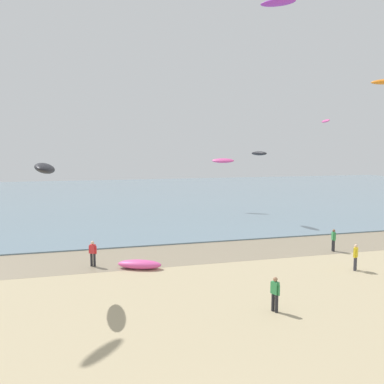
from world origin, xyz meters
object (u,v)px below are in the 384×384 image
(person_mid_beach, at_px, (356,256))
(grounded_kite, at_px, (140,264))
(kite_aloft_6, at_px, (326,121))
(kite_aloft_8, at_px, (259,153))
(kite_aloft_2, at_px, (223,161))
(person_right_flank, at_px, (333,239))
(person_nearest_camera, at_px, (275,293))
(person_left_flank, at_px, (93,253))
(kite_aloft_0, at_px, (45,168))
(kite_aloft_7, at_px, (278,3))

(person_mid_beach, xyz_separation_m, grounded_kite, (-13.36, 3.91, -0.63))
(kite_aloft_6, relative_size, kite_aloft_8, 0.76)
(kite_aloft_2, xyz_separation_m, kite_aloft_6, (11.52, -4.39, 4.81))
(person_mid_beach, relative_size, kite_aloft_2, 0.60)
(person_right_flank, xyz_separation_m, grounded_kite, (-14.86, -0.59, -0.63))
(kite_aloft_2, relative_size, kite_aloft_8, 1.08)
(kite_aloft_8, bearing_deg, person_nearest_camera, 150.01)
(kite_aloft_2, bearing_deg, kite_aloft_6, 12.40)
(person_mid_beach, bearing_deg, kite_aloft_8, 87.05)
(person_left_flank, xyz_separation_m, kite_aloft_0, (-2.34, -4.32, 5.84))
(person_nearest_camera, distance_m, person_mid_beach, 9.17)
(grounded_kite, distance_m, kite_aloft_7, 21.81)
(person_left_flank, relative_size, kite_aloft_8, 0.65)
(person_nearest_camera, bearing_deg, kite_aloft_8, 67.54)
(person_nearest_camera, distance_m, kite_aloft_8, 24.00)
(person_nearest_camera, xyz_separation_m, kite_aloft_0, (-10.65, 5.45, 5.84))
(person_nearest_camera, relative_size, person_mid_beach, 1.00)
(kite_aloft_6, distance_m, kite_aloft_7, 20.89)
(person_nearest_camera, relative_size, person_right_flank, 1.00)
(person_left_flank, bearing_deg, grounded_kite, -24.24)
(kite_aloft_2, bearing_deg, kite_aloft_0, -93.83)
(person_mid_beach, bearing_deg, person_left_flank, 162.19)
(kite_aloft_0, height_order, kite_aloft_7, kite_aloft_7)
(person_left_flank, distance_m, kite_aloft_2, 26.46)
(person_left_flank, xyz_separation_m, kite_aloft_2, (16.21, 20.20, 5.44))
(person_mid_beach, xyz_separation_m, person_right_flank, (1.51, 4.51, 0.00))
(person_nearest_camera, xyz_separation_m, kite_aloft_2, (7.89, 29.97, 5.44))
(person_nearest_camera, height_order, person_right_flank, same)
(person_mid_beach, bearing_deg, kite_aloft_0, 177.21)
(person_left_flank, bearing_deg, person_mid_beach, -17.81)
(kite_aloft_2, bearing_deg, person_left_flank, -95.48)
(kite_aloft_0, distance_m, kite_aloft_7, 21.27)
(kite_aloft_7, bearing_deg, kite_aloft_6, 79.72)
(kite_aloft_0, bearing_deg, grounded_kite, 121.17)
(person_right_flank, xyz_separation_m, kite_aloft_7, (-3.74, 2.68, 17.85))
(person_mid_beach, distance_m, kite_aloft_6, 26.05)
(person_left_flank, relative_size, kite_aloft_6, 0.86)
(kite_aloft_6, height_order, kite_aloft_7, kite_aloft_7)
(kite_aloft_0, xyz_separation_m, kite_aloft_7, (16.39, 6.28, 12.01))
(person_right_flank, xyz_separation_m, kite_aloft_8, (-0.64, 12.33, 6.42))
(kite_aloft_2, bearing_deg, person_right_flank, -52.41)
(person_right_flank, height_order, kite_aloft_8, kite_aloft_8)
(kite_aloft_0, distance_m, kite_aloft_2, 30.75)
(kite_aloft_8, bearing_deg, person_left_flank, 116.55)
(person_mid_beach, xyz_separation_m, person_left_flank, (-16.28, 5.23, 0.00))
(person_mid_beach, distance_m, person_left_flank, 17.10)
(kite_aloft_6, bearing_deg, person_right_flank, 159.98)
(person_mid_beach, relative_size, kite_aloft_7, 0.65)
(person_mid_beach, xyz_separation_m, kite_aloft_8, (0.87, 16.83, 6.42))
(kite_aloft_6, xyz_separation_m, kite_aloft_7, (-13.68, -13.85, 7.60))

